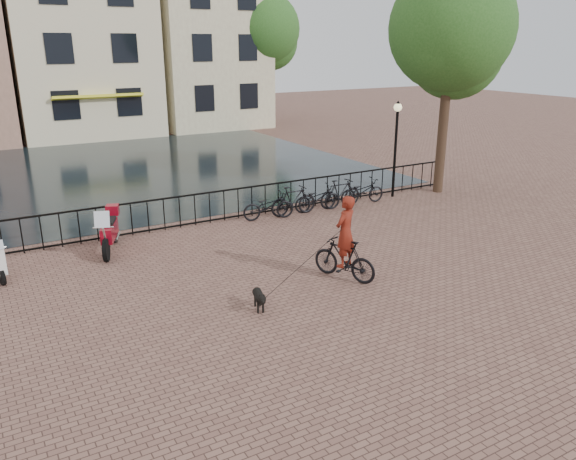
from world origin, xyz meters
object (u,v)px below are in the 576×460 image
cyclist (345,243)px  dog (259,299)px  lamp_post (396,133)px  motorcycle (109,226)px

cyclist → dog: 2.69m
cyclist → dog: size_ratio=3.15×
lamp_post → cyclist: (-6.10, -5.43, -1.45)m
lamp_post → motorcycle: 10.73m
motorcycle → lamp_post: bearing=25.0°
cyclist → lamp_post: bearing=-161.8°
lamp_post → motorcycle: bearing=-176.6°
lamp_post → dog: lamp_post is taller
dog → motorcycle: size_ratio=0.38×
lamp_post → cyclist: bearing=-138.3°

